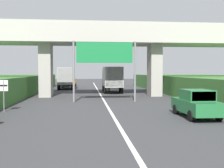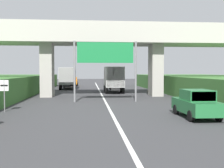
# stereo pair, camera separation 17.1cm
# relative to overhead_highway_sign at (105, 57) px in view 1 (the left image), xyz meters

# --- Properties ---
(lane_centre_stripe) EXTENTS (0.20, 85.33, 0.01)m
(lane_centre_stripe) POSITION_rel_overhead_highway_sign_xyz_m (0.00, -0.03, -4.18)
(lane_centre_stripe) COLOR white
(lane_centre_stripe) RESTS_ON ground
(overpass_bridge) EXTENTS (40.00, 4.80, 8.12)m
(overpass_bridge) POSITION_rel_overhead_highway_sign_xyz_m (0.00, 5.64, 1.99)
(overpass_bridge) COLOR #ADA89E
(overpass_bridge) RESTS_ON ground
(overhead_highway_sign) EXTENTS (5.88, 0.18, 5.62)m
(overhead_highway_sign) POSITION_rel_overhead_highway_sign_xyz_m (0.00, 0.00, 0.00)
(overhead_highway_sign) COLOR slate
(overhead_highway_sign) RESTS_ON ground
(speed_limit_sign) EXTENTS (0.60, 0.08, 2.23)m
(speed_limit_sign) POSITION_rel_overhead_highway_sign_xyz_m (-7.40, -5.50, -2.70)
(speed_limit_sign) COLOR slate
(speed_limit_sign) RESTS_ON ground
(truck_black) EXTENTS (2.44, 7.30, 3.44)m
(truck_black) POSITION_rel_overhead_highway_sign_xyz_m (1.73, 11.18, -2.25)
(truck_black) COLOR black
(truck_black) RESTS_ON ground
(truck_blue) EXTENTS (2.44, 7.30, 3.44)m
(truck_blue) POSITION_rel_overhead_highway_sign_xyz_m (-4.95, 18.90, -2.25)
(truck_blue) COLOR black
(truck_blue) RESTS_ON ground
(car_orange) EXTENTS (1.86, 4.10, 1.72)m
(car_orange) POSITION_rel_overhead_highway_sign_xyz_m (-4.76, 28.15, -3.32)
(car_orange) COLOR orange
(car_orange) RESTS_ON ground
(car_green) EXTENTS (1.86, 4.10, 1.72)m
(car_green) POSITION_rel_overhead_highway_sign_xyz_m (5.02, -8.86, -3.32)
(car_green) COLOR #236B38
(car_green) RESTS_ON ground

